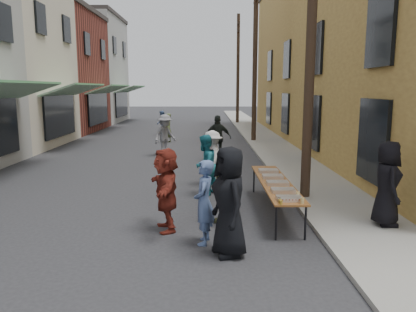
{
  "coord_description": "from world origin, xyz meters",
  "views": [
    {
      "loc": [
        1.64,
        -7.59,
        2.97
      ],
      "look_at": [
        1.69,
        2.38,
        1.3
      ],
      "focal_mm": 35.0,
      "sensor_mm": 36.0,
      "label": 1
    }
  ],
  "objects_px": {
    "catering_tray_sausage": "(289,198)",
    "guest_front_a": "(229,202)",
    "utility_pole_mid": "(255,60)",
    "utility_pole_near": "(312,27)",
    "utility_pole_far": "(238,70)",
    "server": "(387,183)",
    "serving_table": "(275,183)",
    "guest_front_c": "(205,165)"
  },
  "relations": [
    {
      "from": "utility_pole_near",
      "to": "utility_pole_far",
      "type": "distance_m",
      "value": 24.0
    },
    {
      "from": "utility_pole_far",
      "to": "guest_front_a",
      "type": "relative_size",
      "value": 4.56
    },
    {
      "from": "catering_tray_sausage",
      "to": "server",
      "type": "relative_size",
      "value": 0.28
    },
    {
      "from": "utility_pole_near",
      "to": "utility_pole_mid",
      "type": "relative_size",
      "value": 1.0
    },
    {
      "from": "catering_tray_sausage",
      "to": "guest_front_c",
      "type": "height_order",
      "value": "guest_front_c"
    },
    {
      "from": "server",
      "to": "utility_pole_far",
      "type": "bearing_deg",
      "value": 9.35
    },
    {
      "from": "utility_pole_near",
      "to": "serving_table",
      "type": "xyz_separation_m",
      "value": [
        -1.0,
        -1.08,
        -3.79
      ]
    },
    {
      "from": "serving_table",
      "to": "guest_front_a",
      "type": "xyz_separation_m",
      "value": [
        -1.25,
        -2.57,
        0.28
      ]
    },
    {
      "from": "guest_front_a",
      "to": "guest_front_c",
      "type": "distance_m",
      "value": 4.21
    },
    {
      "from": "utility_pole_near",
      "to": "utility_pole_mid",
      "type": "xyz_separation_m",
      "value": [
        0.0,
        12.0,
        0.0
      ]
    },
    {
      "from": "guest_front_c",
      "to": "guest_front_a",
      "type": "bearing_deg",
      "value": 32.47
    },
    {
      "from": "guest_front_c",
      "to": "utility_pole_mid",
      "type": "bearing_deg",
      "value": -166.91
    },
    {
      "from": "utility_pole_near",
      "to": "catering_tray_sausage",
      "type": "distance_m",
      "value": 4.71
    },
    {
      "from": "guest_front_a",
      "to": "guest_front_c",
      "type": "bearing_deg",
      "value": 168.34
    },
    {
      "from": "utility_pole_near",
      "to": "guest_front_a",
      "type": "bearing_deg",
      "value": -121.67
    },
    {
      "from": "utility_pole_near",
      "to": "utility_pole_far",
      "type": "bearing_deg",
      "value": 90.0
    },
    {
      "from": "utility_pole_mid",
      "to": "guest_front_c",
      "type": "bearing_deg",
      "value": -103.25
    },
    {
      "from": "utility_pole_far",
      "to": "serving_table",
      "type": "bearing_deg",
      "value": -92.27
    },
    {
      "from": "guest_front_a",
      "to": "guest_front_c",
      "type": "height_order",
      "value": "guest_front_a"
    },
    {
      "from": "utility_pole_mid",
      "to": "guest_front_a",
      "type": "relative_size",
      "value": 4.56
    },
    {
      "from": "utility_pole_near",
      "to": "guest_front_a",
      "type": "distance_m",
      "value": 5.54
    },
    {
      "from": "utility_pole_near",
      "to": "guest_front_c",
      "type": "relative_size",
      "value": 5.29
    },
    {
      "from": "guest_front_a",
      "to": "utility_pole_mid",
      "type": "bearing_deg",
      "value": 154.03
    },
    {
      "from": "utility_pole_far",
      "to": "guest_front_a",
      "type": "height_order",
      "value": "utility_pole_far"
    },
    {
      "from": "guest_front_c",
      "to": "serving_table",
      "type": "bearing_deg",
      "value": 72.81
    },
    {
      "from": "guest_front_c",
      "to": "server",
      "type": "relative_size",
      "value": 0.95
    },
    {
      "from": "utility_pole_near",
      "to": "catering_tray_sausage",
      "type": "height_order",
      "value": "utility_pole_near"
    },
    {
      "from": "utility_pole_far",
      "to": "catering_tray_sausage",
      "type": "bearing_deg",
      "value": -92.13
    },
    {
      "from": "serving_table",
      "to": "catering_tray_sausage",
      "type": "bearing_deg",
      "value": -90.0
    },
    {
      "from": "serving_table",
      "to": "catering_tray_sausage",
      "type": "xyz_separation_m",
      "value": [
        0.0,
        -1.65,
        0.08
      ]
    },
    {
      "from": "catering_tray_sausage",
      "to": "guest_front_a",
      "type": "xyz_separation_m",
      "value": [
        -1.25,
        -0.92,
        0.2
      ]
    },
    {
      "from": "server",
      "to": "catering_tray_sausage",
      "type": "bearing_deg",
      "value": 107.78
    },
    {
      "from": "catering_tray_sausage",
      "to": "server",
      "type": "height_order",
      "value": "server"
    },
    {
      "from": "utility_pole_far",
      "to": "server",
      "type": "xyz_separation_m",
      "value": [
        1.14,
        -26.32,
        -3.5
      ]
    },
    {
      "from": "serving_table",
      "to": "catering_tray_sausage",
      "type": "distance_m",
      "value": 1.65
    },
    {
      "from": "utility_pole_mid",
      "to": "server",
      "type": "height_order",
      "value": "utility_pole_mid"
    },
    {
      "from": "catering_tray_sausage",
      "to": "guest_front_c",
      "type": "relative_size",
      "value": 0.29
    },
    {
      "from": "utility_pole_mid",
      "to": "guest_front_c",
      "type": "xyz_separation_m",
      "value": [
        -2.7,
        -11.46,
        -3.65
      ]
    },
    {
      "from": "utility_pole_near",
      "to": "guest_front_c",
      "type": "distance_m",
      "value": 4.57
    },
    {
      "from": "server",
      "to": "utility_pole_near",
      "type": "bearing_deg",
      "value": 33.06
    },
    {
      "from": "utility_pole_near",
      "to": "utility_pole_far",
      "type": "relative_size",
      "value": 1.0
    },
    {
      "from": "utility_pole_mid",
      "to": "catering_tray_sausage",
      "type": "relative_size",
      "value": 18.0
    }
  ]
}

